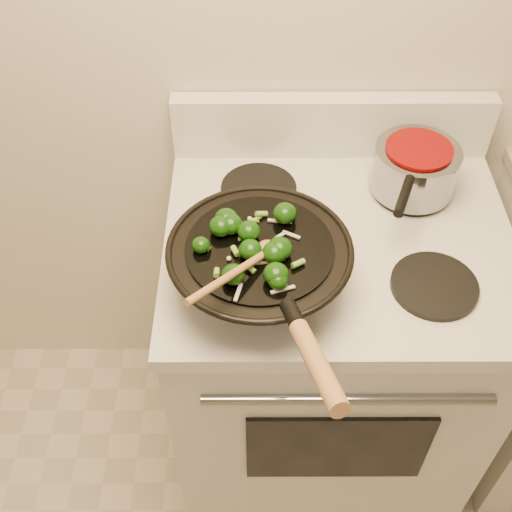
{
  "coord_description": "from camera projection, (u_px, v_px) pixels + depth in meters",
  "views": [
    {
      "loc": [
        -0.4,
        0.17,
        1.94
      ],
      "look_at": [
        -0.4,
        1.02,
        1.02
      ],
      "focal_mm": 45.0,
      "sensor_mm": 36.0,
      "label": 1
    }
  ],
  "objects": [
    {
      "name": "stove",
      "position": [
        324.0,
        350.0,
        1.76
      ],
      "size": [
        0.78,
        0.67,
        1.08
      ],
      "color": "silver",
      "rests_on": "ground"
    },
    {
      "name": "wok",
      "position": [
        260.0,
        265.0,
        1.26
      ],
      "size": [
        0.37,
        0.6,
        0.22
      ],
      "color": "black",
      "rests_on": "stove"
    },
    {
      "name": "stirfry",
      "position": [
        253.0,
        242.0,
        1.21
      ],
      "size": [
        0.21,
        0.23,
        0.04
      ],
      "color": "#0F3408",
      "rests_on": "wok"
    },
    {
      "name": "wooden_spoon",
      "position": [
        249.0,
        263.0,
        1.16
      ],
      "size": [
        0.18,
        0.22,
        0.08
      ],
      "color": "#9F6C3F",
      "rests_on": "wok"
    },
    {
      "name": "saucepan",
      "position": [
        415.0,
        168.0,
        1.47
      ],
      "size": [
        0.2,
        0.3,
        0.11
      ],
      "color": "gray",
      "rests_on": "stove"
    }
  ]
}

